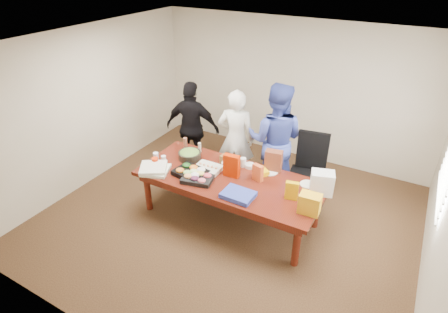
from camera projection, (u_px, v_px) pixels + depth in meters
The scene contains 37 objects.
floor at pixel (229, 217), 5.84m from camera, with size 5.50×5.00×0.02m, color #47301E.
ceiling at pixel (231, 44), 4.49m from camera, with size 5.50×5.00×0.02m, color white.
wall_back at pixel (291, 90), 7.06m from camera, with size 5.50×0.04×2.70m, color beige.
wall_front at pixel (97, 254), 3.27m from camera, with size 5.50×0.04×2.70m, color beige.
wall_left at pixel (91, 106), 6.34m from camera, with size 0.04×5.00×2.70m, color beige.
window_blinds at pixel (448, 161), 4.41m from camera, with size 0.04×1.36×1.00m, color beige.
conference_table at pixel (229, 198), 5.65m from camera, with size 2.80×1.20×0.75m, color #4C1C0F.
office_chair at pixel (306, 174), 5.84m from camera, with size 0.60×0.60×1.18m, color black.
person_center at pixel (236, 139), 6.29m from camera, with size 0.64×0.42×1.76m, color white.
person_right at pixel (275, 140), 6.03m from camera, with size 0.95×0.74×1.96m, color #3747A1.
person_left at pixel (193, 128), 6.70m from camera, with size 1.02×0.42×1.74m, color black.
veggie_tray at pixel (191, 173), 5.51m from camera, with size 0.48×0.38×0.07m, color black.
fruit_tray at pixel (198, 178), 5.38m from camera, with size 0.44×0.35×0.07m, color black.
sheet_cake at pixel (208, 168), 5.63m from camera, with size 0.40×0.30×0.07m, color beige.
salad_bowl at pixel (190, 155), 5.93m from camera, with size 0.37×0.37×0.12m, color black.
chip_bag_blue at pixel (238, 195), 5.02m from camera, with size 0.44×0.33×0.07m, color #2F41AB.
chip_bag_red at pixel (232, 166), 5.42m from camera, with size 0.24×0.10×0.35m, color #B52400.
chip_bag_yellow at pixel (292, 191), 4.93m from camera, with size 0.18×0.07×0.27m, color #DCA404.
chip_bag_orange at pixel (258, 173), 5.34m from camera, with size 0.16×0.07×0.25m, color #CA4F21.
mayo_jar at pixel (243, 162), 5.71m from camera, with size 0.09×0.09×0.15m, color white.
mustard_bottle at pixel (235, 163), 5.66m from camera, with size 0.06×0.06×0.18m, color yellow.
dressing_bottle at pixel (185, 144), 6.18m from camera, with size 0.07×0.07×0.22m, color brown.
ranch_bottle at pixel (200, 147), 6.12m from camera, with size 0.05×0.05×0.16m, color beige.
banana_bunch at pixel (263, 171), 5.55m from camera, with size 0.21×0.12×0.07m, color #EEB303.
bread_loaf at pixel (230, 161), 5.76m from camera, with size 0.33×0.14×0.13m, color brown.
kraft_bag at pixel (274, 161), 5.57m from camera, with size 0.25×0.15×0.33m, color brown.
red_cup at pixel (155, 162), 5.74m from camera, with size 0.10×0.10×0.13m, color red.
clear_cup_a at pixel (156, 156), 5.90m from camera, with size 0.09×0.09×0.12m, color white.
clear_cup_b at pixel (164, 159), 5.84m from camera, with size 0.08×0.08×0.11m, color white.
pizza_box_lower at pixel (156, 170), 5.60m from camera, with size 0.39×0.39×0.05m, color white.
pizza_box_upper at pixel (153, 168), 5.58m from camera, with size 0.39×0.39×0.05m, color silver.
plate_a at pixel (308, 184), 5.29m from camera, with size 0.23×0.23×0.01m, color white.
plate_b at pixel (270, 171), 5.60m from camera, with size 0.26×0.26×0.02m, color silver.
dip_bowl_a at pixel (250, 166), 5.70m from camera, with size 0.15×0.15×0.06m, color white.
dip_bowl_b at pixel (227, 164), 5.74m from camera, with size 0.16×0.16×0.07m, color beige.
grocery_bag_white at pixel (322, 183), 5.04m from camera, with size 0.31×0.22×0.33m, color white.
grocery_bag_yellow at pixel (310, 204), 4.68m from camera, with size 0.27×0.19×0.27m, color yellow.
Camera 1 is at (2.18, -4.04, 3.73)m, focal length 29.25 mm.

